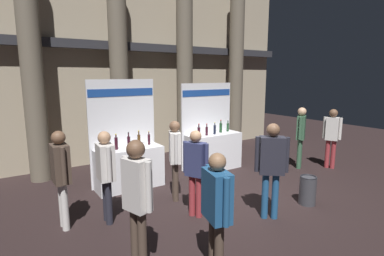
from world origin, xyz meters
TOP-DOWN VIEW (x-y plane):
  - ground_plane at (0.00, 0.00)m, footprint 24.00×24.00m
  - hall_colonnade at (-0.00, 4.37)m, footprint 11.20×1.19m
  - exhibitor_booth_0 at (-1.60, 2.02)m, footprint 1.65×0.66m
  - exhibitor_booth_1 at (0.95, 2.07)m, footprint 1.70×0.66m
  - trash_bin at (1.13, -0.95)m, footprint 0.34×0.34m
  - visitor_0 at (3.84, 0.25)m, footprint 0.35×0.45m
  - visitor_1 at (3.11, 0.75)m, footprint 0.46×0.36m
  - visitor_2 at (-3.30, 0.79)m, footprint 0.26×0.58m
  - visitor_3 at (-1.88, -1.71)m, footprint 0.35×0.61m
  - visitor_4 at (-2.59, 0.58)m, footprint 0.28×0.57m
  - visitor_5 at (-0.00, -0.95)m, footprint 0.51×0.48m
  - visitor_6 at (-1.12, -0.11)m, footprint 0.35×0.48m
  - visitor_7 at (-2.68, -1.03)m, footprint 0.32×0.51m
  - visitor_8 at (-1.04, 0.78)m, footprint 0.36×0.50m

SIDE VIEW (x-z plane):
  - ground_plane at x=0.00m, z-range 0.00..0.00m
  - trash_bin at x=1.13m, z-range 0.00..0.60m
  - exhibitor_booth_0 at x=-1.60m, z-range -0.67..1.90m
  - exhibitor_booth_1 at x=0.95m, z-range -0.60..1.85m
  - visitor_6 at x=-1.12m, z-range 0.15..1.82m
  - visitor_0 at x=3.84m, z-range 0.16..1.88m
  - visitor_4 at x=-2.59m, z-range 0.18..1.87m
  - visitor_8 at x=-1.04m, z-range 0.16..1.89m
  - visitor_3 at x=-1.88m, z-range 0.18..1.89m
  - visitor_1 at x=3.11m, z-range 0.16..1.93m
  - visitor_2 at x=-3.30m, z-range 0.18..1.93m
  - visitor_7 at x=-2.68m, z-range 0.18..2.03m
  - visitor_5 at x=0.00m, z-range 0.20..2.01m
  - hall_colonnade at x=0.00m, z-range -0.07..6.32m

